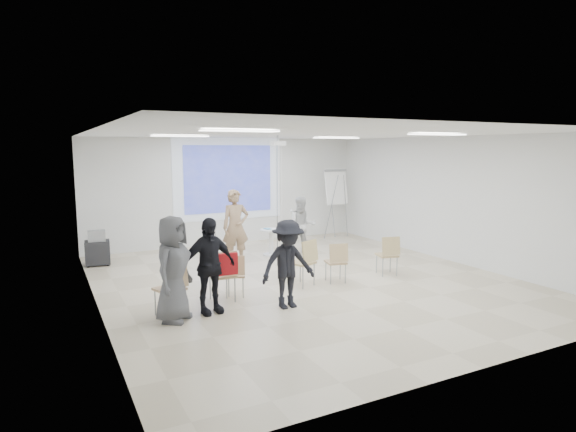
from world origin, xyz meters
name	(u,v)px	position (x,y,z in m)	size (l,w,h in m)	color
floor	(306,283)	(0.00, 0.00, -0.05)	(8.00, 9.00, 0.10)	beige
ceiling	(306,131)	(0.00, 0.00, 3.05)	(8.00, 9.00, 0.10)	white
wall_back	(228,191)	(0.00, 4.55, 1.50)	(8.00, 0.10, 3.00)	silver
wall_left	(91,223)	(-4.05, 0.00, 1.50)	(0.10, 9.00, 3.00)	silver
wall_right	(453,199)	(4.05, 0.00, 1.50)	(0.10, 9.00, 3.00)	silver
projection_halo	(229,179)	(0.00, 4.49, 1.85)	(3.20, 0.01, 2.30)	silver
projection_image	(229,179)	(0.00, 4.47, 1.85)	(2.60, 0.01, 1.90)	#3846BE
pedestal_table	(271,241)	(0.37, 2.45, 0.39)	(0.63, 0.63, 0.70)	silver
player_left	(236,222)	(-0.75, 2.02, 1.00)	(0.73, 0.49, 2.00)	#A28263
player_right	(302,223)	(1.15, 2.24, 0.83)	(0.80, 0.64, 1.65)	silver
controller_left	(239,207)	(-0.57, 2.27, 1.32)	(0.04, 0.13, 0.04)	silver
controller_right	(291,211)	(0.97, 2.49, 1.12)	(0.04, 0.13, 0.04)	white
chair_far_left	(172,285)	(-2.97, -0.88, 0.53)	(0.54, 0.56, 0.90)	tan
chair_left_mid	(224,272)	(-1.97, -0.54, 0.55)	(0.45, 0.48, 0.93)	tan
chair_left_inner	(235,272)	(-1.69, -0.36, 0.47)	(0.49, 0.51, 0.79)	tan
chair_center	(305,259)	(-0.22, -0.35, 0.56)	(0.58, 0.60, 0.94)	tan
chair_right_inner	(337,259)	(0.48, -0.42, 0.49)	(0.47, 0.49, 0.83)	tan
chair_right_far	(388,252)	(1.78, -0.44, 0.51)	(0.49, 0.52, 0.86)	tan
red_jacket	(226,264)	(-1.97, -0.68, 0.72)	(0.40, 0.09, 0.38)	#AC151A
laptop	(234,273)	(-1.67, -0.28, 0.43)	(0.29, 0.21, 0.02)	black
audience_left	(209,259)	(-2.38, -0.98, 0.92)	(1.07, 0.64, 1.84)	black
audience_mid	(288,258)	(-1.09, -1.32, 0.86)	(1.11, 0.61, 1.72)	black
audience_outer	(173,263)	(-2.98, -1.07, 0.94)	(0.92, 0.60, 1.88)	#545559
flipchart_easel	(336,188)	(3.17, 3.79, 1.54)	(0.90, 0.68, 2.09)	gray
av_cart	(97,249)	(-3.67, 3.40, 0.38)	(0.58, 0.49, 0.82)	black
ceiling_projector	(278,149)	(0.10, 1.49, 2.69)	(0.30, 0.25, 3.00)	white
fluor_panel_nw	(180,136)	(-2.00, 2.00, 2.97)	(1.20, 0.30, 0.02)	white
fluor_panel_ne	(336,138)	(2.00, 2.00, 2.97)	(1.20, 0.30, 0.02)	white
fluor_panel_sw	(240,131)	(-2.00, -1.50, 2.97)	(1.20, 0.30, 0.02)	white
fluor_panel_se	(437,134)	(2.00, -1.50, 2.97)	(1.20, 0.30, 0.02)	white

